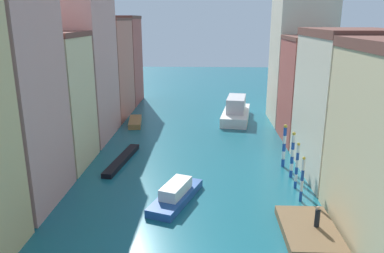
% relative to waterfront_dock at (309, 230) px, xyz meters
% --- Properties ---
extents(ground_plane, '(154.00, 154.00, 0.00)m').
position_rel_waterfront_dock_xyz_m(ground_plane, '(-8.70, 19.24, -0.31)').
color(ground_plane, '#196070').
extents(building_left_2, '(7.64, 7.74, 13.57)m').
position_rel_waterfront_dock_xyz_m(building_left_2, '(-23.33, 12.55, 6.49)').
color(building_left_2, beige).
rests_on(building_left_2, ground).
extents(building_left_3, '(7.64, 10.75, 18.30)m').
position_rel_waterfront_dock_xyz_m(building_left_3, '(-23.33, 22.14, 8.85)').
color(building_left_3, tan).
rests_on(building_left_3, ground).
extents(building_left_4, '(7.64, 10.83, 14.92)m').
position_rel_waterfront_dock_xyz_m(building_left_4, '(-23.33, 33.10, 7.16)').
color(building_left_4, '#C6705B').
rests_on(building_left_4, ground).
extents(building_left_5, '(7.64, 8.63, 15.30)m').
position_rel_waterfront_dock_xyz_m(building_left_5, '(-23.33, 43.10, 7.35)').
color(building_left_5, '#B25147').
rests_on(building_left_5, ground).
extents(building_right_1, '(7.64, 11.60, 13.90)m').
position_rel_waterfront_dock_xyz_m(building_right_1, '(5.92, 11.35, 6.66)').
color(building_right_1, beige).
rests_on(building_right_1, ground).
extents(building_right_2, '(7.64, 8.74, 12.81)m').
position_rel_waterfront_dock_xyz_m(building_right_2, '(5.92, 21.84, 6.11)').
color(building_right_2, '#B25147').
rests_on(building_right_2, ground).
extents(building_right_3, '(7.64, 8.75, 20.65)m').
position_rel_waterfront_dock_xyz_m(building_right_3, '(5.92, 30.87, 10.03)').
color(building_right_3, beige).
rests_on(building_right_3, ground).
extents(waterfront_dock, '(3.76, 6.11, 0.61)m').
position_rel_waterfront_dock_xyz_m(waterfront_dock, '(0.00, 0.00, 0.00)').
color(waterfront_dock, brown).
rests_on(waterfront_dock, ground).
extents(person_on_dock, '(0.36, 0.36, 1.57)m').
position_rel_waterfront_dock_xyz_m(person_on_dock, '(0.52, 0.06, 1.03)').
color(person_on_dock, black).
rests_on(person_on_dock, waterfront_dock).
extents(mooring_pole_0, '(0.26, 0.26, 3.99)m').
position_rel_waterfront_dock_xyz_m(mooring_pole_0, '(0.62, 5.06, 1.73)').
color(mooring_pole_0, '#1E479E').
rests_on(mooring_pole_0, ground).
extents(mooring_pole_1, '(0.28, 0.28, 4.34)m').
position_rel_waterfront_dock_xyz_m(mooring_pole_1, '(0.74, 7.61, 1.91)').
color(mooring_pole_1, '#1E479E').
rests_on(mooring_pole_1, ground).
extents(mooring_pole_2, '(0.34, 0.34, 4.56)m').
position_rel_waterfront_dock_xyz_m(mooring_pole_2, '(0.87, 10.08, 2.03)').
color(mooring_pole_2, '#1E479E').
rests_on(mooring_pole_2, ground).
extents(mooring_pole_3, '(0.37, 0.37, 4.53)m').
position_rel_waterfront_dock_xyz_m(mooring_pole_3, '(0.62, 12.77, 2.01)').
color(mooring_pole_3, '#1E479E').
rests_on(mooring_pole_3, ground).
extents(vaporetto_white, '(5.22, 10.99, 3.52)m').
position_rel_waterfront_dock_xyz_m(vaporetto_white, '(-2.91, 31.42, 1.03)').
color(vaporetto_white, white).
rests_on(vaporetto_white, ground).
extents(gondola_black, '(2.11, 9.09, 0.51)m').
position_rel_waterfront_dock_xyz_m(gondola_black, '(-16.35, 13.32, -0.05)').
color(gondola_black, black).
rests_on(gondola_black, ground).
extents(motorboat_0, '(2.49, 5.94, 0.75)m').
position_rel_waterfront_dock_xyz_m(motorboat_0, '(-17.71, 28.15, 0.07)').
color(motorboat_0, olive).
rests_on(motorboat_0, ground).
extents(motorboat_1, '(4.39, 7.31, 1.62)m').
position_rel_waterfront_dock_xyz_m(motorboat_1, '(-9.84, 4.71, 0.30)').
color(motorboat_1, '#234C93').
rests_on(motorboat_1, ground).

